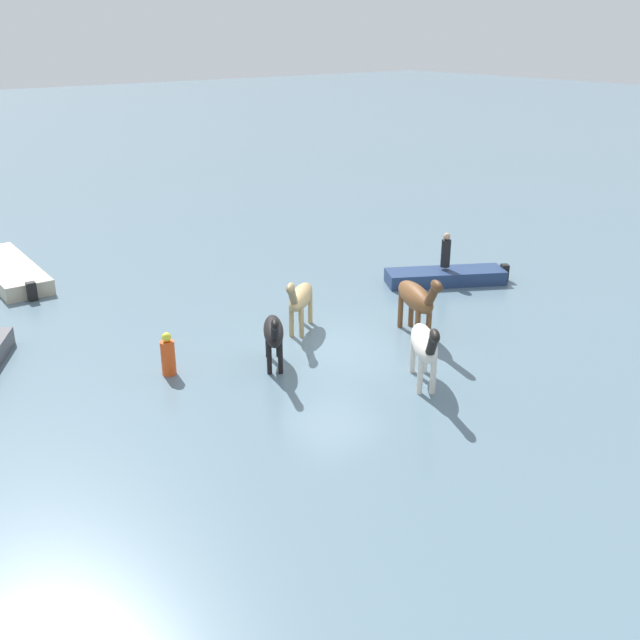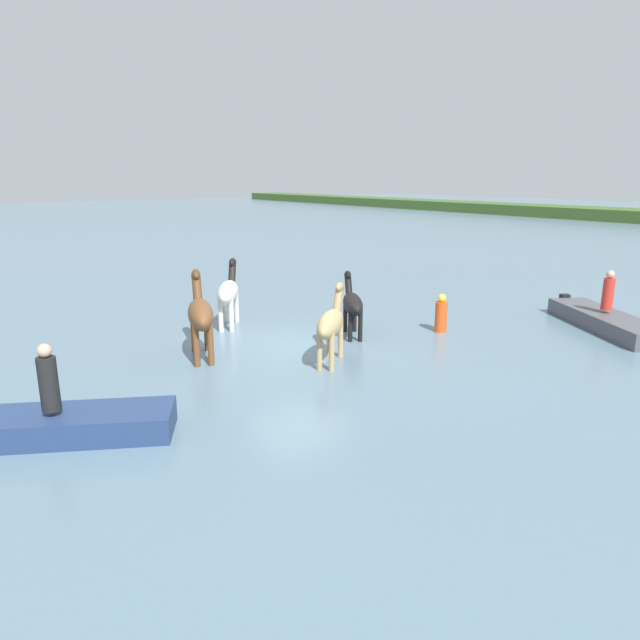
% 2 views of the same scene
% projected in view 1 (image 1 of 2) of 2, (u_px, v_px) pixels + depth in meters
% --- Properties ---
extents(ground_plane, '(192.94, 192.94, 0.00)m').
position_uv_depth(ground_plane, '(333.00, 348.00, 19.99)').
color(ground_plane, slate).
extents(horse_dun_straggler, '(2.24, 1.77, 1.94)m').
position_uv_depth(horse_dun_straggler, '(425.00, 345.00, 17.60)').
color(horse_dun_straggler, silver).
rests_on(horse_dun_straggler, ground_plane).
extents(horse_lead, '(1.79, 2.02, 1.82)m').
position_uv_depth(horse_lead, '(300.00, 298.00, 20.80)').
color(horse_lead, tan).
rests_on(horse_lead, ground_plane).
extents(horse_gray_outer, '(2.07, 1.46, 1.72)m').
position_uv_depth(horse_gray_outer, '(274.00, 332.00, 18.60)').
color(horse_gray_outer, black).
rests_on(horse_gray_outer, ground_plane).
extents(horse_dark_mare, '(2.62, 1.36, 2.07)m').
position_uv_depth(horse_dark_mare, '(417.00, 298.00, 20.39)').
color(horse_dark_mare, brown).
rests_on(horse_dark_mare, ground_plane).
extents(boat_launch_far, '(2.96, 4.08, 0.72)m').
position_uv_depth(boat_launch_far, '(446.00, 279.00, 25.00)').
color(boat_launch_far, navy).
rests_on(boat_launch_far, ground_plane).
extents(boat_skiff_near, '(5.80, 1.73, 0.77)m').
position_uv_depth(boat_skiff_near, '(9.00, 272.00, 25.55)').
color(boat_skiff_near, '#B7AD93').
rests_on(boat_skiff_near, ground_plane).
extents(person_watcher_seated, '(0.32, 0.32, 1.19)m').
position_uv_depth(person_watcher_seated, '(446.00, 251.00, 24.71)').
color(person_watcher_seated, black).
rests_on(person_watcher_seated, boat_launch_far).
extents(buoy_channel_marker, '(0.36, 0.36, 1.14)m').
position_uv_depth(buoy_channel_marker, '(168.00, 356.00, 18.33)').
color(buoy_channel_marker, '#E54C19').
rests_on(buoy_channel_marker, ground_plane).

